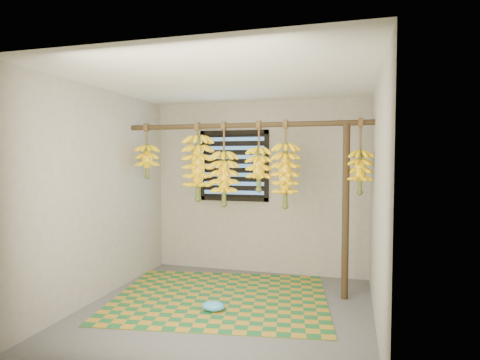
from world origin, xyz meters
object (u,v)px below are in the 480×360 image
(banana_bunch_c, at_px, (224,179))
(banana_bunch_b, at_px, (198,168))
(banana_bunch_a, at_px, (147,161))
(banana_bunch_f, at_px, (360,172))
(banana_bunch_d, at_px, (259,169))
(banana_bunch_e, at_px, (285,176))
(woven_mat, at_px, (220,297))
(plastic_bag, at_px, (213,306))
(support_post, at_px, (346,212))

(banana_bunch_c, bearing_deg, banana_bunch_b, 180.00)
(banana_bunch_a, relative_size, banana_bunch_f, 0.82)
(banana_bunch_d, height_order, banana_bunch_e, same)
(woven_mat, height_order, plastic_bag, plastic_bag)
(banana_bunch_d, bearing_deg, plastic_bag, -111.16)
(support_post, relative_size, banana_bunch_e, 1.94)
(woven_mat, distance_m, banana_bunch_a, 1.95)
(plastic_bag, relative_size, banana_bunch_f, 0.29)
(banana_bunch_c, distance_m, banana_bunch_e, 0.76)
(plastic_bag, relative_size, banana_bunch_b, 0.26)
(woven_mat, xyz_separation_m, banana_bunch_e, (0.68, 0.36, 1.40))
(plastic_bag, xyz_separation_m, banana_bunch_e, (0.62, 0.78, 1.34))
(banana_bunch_e, relative_size, banana_bunch_f, 1.21)
(banana_bunch_c, bearing_deg, banana_bunch_a, -180.00)
(plastic_bag, xyz_separation_m, banana_bunch_d, (0.30, 0.78, 1.42))
(plastic_bag, xyz_separation_m, banana_bunch_c, (-0.13, 0.78, 1.30))
(banana_bunch_a, relative_size, banana_bunch_d, 0.83)
(woven_mat, distance_m, banana_bunch_e, 1.60)
(woven_mat, distance_m, plastic_bag, 0.43)
(support_post, relative_size, woven_mat, 0.83)
(support_post, height_order, banana_bunch_b, banana_bunch_b)
(banana_bunch_e, bearing_deg, banana_bunch_f, 0.00)
(plastic_bag, height_order, banana_bunch_c, banana_bunch_c)
(banana_bunch_d, bearing_deg, banana_bunch_b, 180.00)
(banana_bunch_a, xyz_separation_m, banana_bunch_f, (2.64, 0.00, -0.12))
(woven_mat, xyz_separation_m, banana_bunch_b, (-0.41, 0.36, 1.48))
(banana_bunch_d, xyz_separation_m, banana_bunch_f, (1.16, 0.00, -0.02))
(woven_mat, height_order, banana_bunch_c, banana_bunch_c)
(banana_bunch_a, distance_m, banana_bunch_f, 2.64)
(banana_bunch_d, relative_size, banana_bunch_f, 0.99)
(banana_bunch_a, bearing_deg, banana_bunch_d, 0.00)
(woven_mat, distance_m, banana_bunch_c, 1.40)
(plastic_bag, xyz_separation_m, banana_bunch_a, (-1.18, 0.78, 1.51))
(support_post, height_order, banana_bunch_d, banana_bunch_d)
(banana_bunch_d, bearing_deg, banana_bunch_f, 0.00)
(support_post, relative_size, banana_bunch_d, 2.38)
(banana_bunch_e, bearing_deg, banana_bunch_c, 180.00)
(banana_bunch_b, bearing_deg, banana_bunch_a, -180.00)
(banana_bunch_c, xyz_separation_m, banana_bunch_f, (1.60, 0.00, 0.10))
(banana_bunch_e, xyz_separation_m, banana_bunch_f, (0.84, 0.00, 0.05))
(banana_bunch_f, bearing_deg, banana_bunch_b, 180.00)
(plastic_bag, relative_size, banana_bunch_d, 0.30)
(banana_bunch_c, distance_m, banana_bunch_d, 0.45)
(banana_bunch_b, bearing_deg, banana_bunch_f, 0.00)
(woven_mat, height_order, banana_bunch_a, banana_bunch_a)
(support_post, distance_m, banana_bunch_e, 0.80)
(banana_bunch_f, bearing_deg, banana_bunch_a, -180.00)
(banana_bunch_a, xyz_separation_m, banana_bunch_d, (1.48, 0.00, -0.09))
(plastic_bag, height_order, banana_bunch_b, banana_bunch_b)
(plastic_bag, bearing_deg, banana_bunch_e, 51.55)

